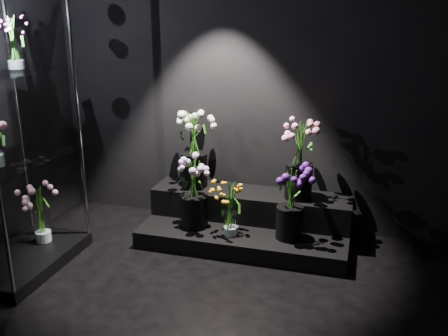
% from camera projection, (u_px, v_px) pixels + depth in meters
% --- Properties ---
extents(wall_back, '(4.00, 0.00, 4.00)m').
position_uv_depth(wall_back, '(258.00, 83.00, 4.61)').
color(wall_back, black).
rests_on(wall_back, floor).
extents(display_riser, '(1.87, 0.83, 0.42)m').
position_uv_depth(display_riser, '(248.00, 220.00, 4.65)').
color(display_riser, black).
rests_on(display_riser, floor).
extents(display_case, '(0.64, 1.07, 2.35)m').
position_uv_depth(display_case, '(7.00, 129.00, 3.82)').
color(display_case, black).
rests_on(display_case, floor).
extents(bouquet_orange_bells, '(0.32, 0.32, 0.47)m').
position_uv_depth(bouquet_orange_bells, '(231.00, 209.00, 4.32)').
color(bouquet_orange_bells, white).
rests_on(bouquet_orange_bells, display_riser).
extents(bouquet_lilac, '(0.41, 0.41, 0.63)m').
position_uv_depth(bouquet_lilac, '(194.00, 190.00, 4.46)').
color(bouquet_lilac, black).
rests_on(bouquet_lilac, display_riser).
extents(bouquet_purple, '(0.35, 0.35, 0.65)m').
position_uv_depth(bouquet_purple, '(290.00, 199.00, 4.23)').
color(bouquet_purple, black).
rests_on(bouquet_purple, display_riser).
extents(bouquet_cream_roses, '(0.49, 0.49, 0.72)m').
position_uv_depth(bouquet_cream_roses, '(194.00, 143.00, 4.71)').
color(bouquet_cream_roses, black).
rests_on(bouquet_cream_roses, display_riser).
extents(bouquet_pink_roses, '(0.45, 0.45, 0.71)m').
position_uv_depth(bouquet_pink_roses, '(300.00, 155.00, 4.41)').
color(bouquet_pink_roses, black).
rests_on(bouquet_pink_roses, display_riser).
extents(bouquet_case_magenta, '(0.23, 0.23, 0.39)m').
position_uv_depth(bouquet_case_magenta, '(14.00, 42.00, 3.78)').
color(bouquet_case_magenta, white).
rests_on(bouquet_case_magenta, display_case).
extents(bouquet_case_base_pink, '(0.40, 0.40, 0.50)m').
position_uv_depth(bouquet_case_base_pink, '(41.00, 213.00, 4.30)').
color(bouquet_case_base_pink, white).
rests_on(bouquet_case_base_pink, display_case).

